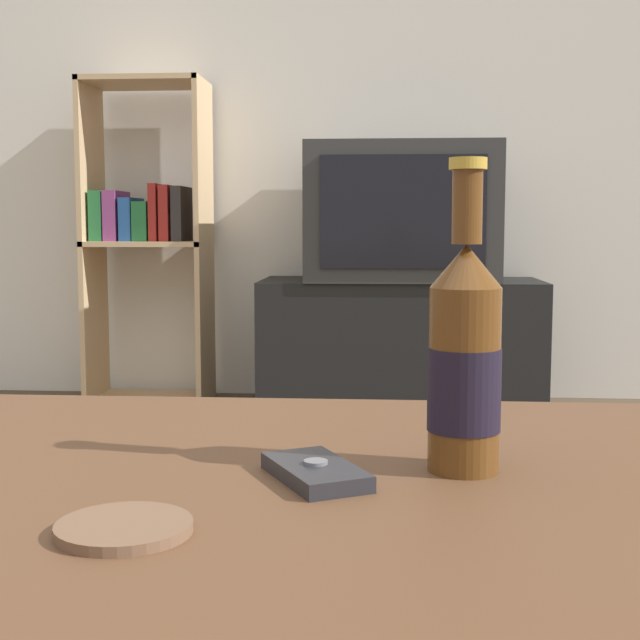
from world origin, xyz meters
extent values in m
cube|color=silver|center=(0.00, 3.02, 1.30)|extent=(8.00, 0.05, 2.60)
cube|color=brown|center=(0.00, 0.00, 0.47)|extent=(1.34, 0.89, 0.04)
cube|color=black|center=(0.24, 2.72, 0.25)|extent=(1.05, 0.45, 0.50)
cube|color=#2D2D2D|center=(0.24, 2.72, 0.75)|extent=(0.70, 0.48, 0.50)
cube|color=black|center=(0.24, 2.48, 0.75)|extent=(0.57, 0.01, 0.39)
cube|color=tan|center=(-0.97, 2.81, 0.63)|extent=(0.02, 0.30, 1.26)
cube|color=tan|center=(-0.53, 2.81, 0.63)|extent=(0.02, 0.30, 1.26)
cube|color=tan|center=(-0.75, 2.81, 0.01)|extent=(0.47, 0.30, 0.02)
cube|color=tan|center=(-0.75, 2.81, 0.63)|extent=(0.47, 0.30, 0.02)
cube|color=tan|center=(-0.75, 2.81, 1.25)|extent=(0.47, 0.30, 0.02)
cube|color=#236B38|center=(-0.93, 2.81, 0.74)|extent=(0.05, 0.21, 0.19)
cube|color=#7F3875|center=(-0.87, 2.81, 0.74)|extent=(0.05, 0.21, 0.19)
cube|color=navy|center=(-0.81, 2.81, 0.72)|extent=(0.05, 0.21, 0.17)
cube|color=#236B38|center=(-0.76, 2.81, 0.72)|extent=(0.06, 0.21, 0.15)
cube|color=maroon|center=(-0.71, 2.81, 0.75)|extent=(0.03, 0.21, 0.22)
cube|color=maroon|center=(-0.66, 2.81, 0.75)|extent=(0.04, 0.21, 0.22)
cube|color=#2D2828|center=(-0.61, 2.81, 0.75)|extent=(0.04, 0.21, 0.21)
cylinder|color=#563314|center=(0.24, 0.13, 0.57)|extent=(0.06, 0.06, 0.16)
cylinder|color=black|center=(0.24, 0.13, 0.56)|extent=(0.06, 0.06, 0.07)
cone|color=#563314|center=(0.24, 0.13, 0.67)|extent=(0.06, 0.06, 0.04)
cylinder|color=#563314|center=(0.24, 0.13, 0.72)|extent=(0.03, 0.03, 0.06)
cylinder|color=#B79333|center=(0.24, 0.13, 0.76)|extent=(0.03, 0.03, 0.01)
cube|color=#232328|center=(0.12, 0.09, 0.50)|extent=(0.10, 0.12, 0.01)
cylinder|color=slate|center=(0.12, 0.09, 0.51)|extent=(0.02, 0.02, 0.00)
cylinder|color=brown|center=(-0.01, -0.05, 0.49)|extent=(0.10, 0.10, 0.01)
camera|label=1|loc=(0.17, -0.64, 0.71)|focal=50.00mm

